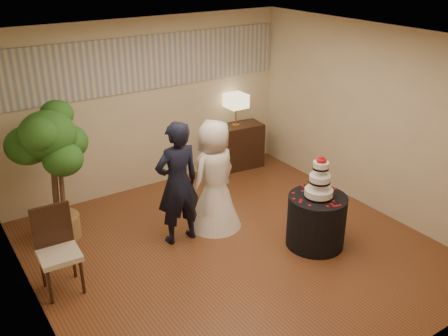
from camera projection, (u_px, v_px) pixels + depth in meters
floor at (234, 250)px, 6.77m from camera, size 5.00×5.00×0.00m
ceiling at (236, 41)px, 5.63m from camera, size 5.00×5.00×0.00m
wall_back at (148, 106)px, 8.10m from camera, size 5.00×0.06×2.80m
wall_front at (400, 248)px, 4.29m from camera, size 5.00×0.06×2.80m
wall_left at (28, 208)px, 4.94m from camera, size 0.06×5.00×2.80m
wall_right at (372, 120)px, 7.46m from camera, size 0.06×5.00×2.80m
mural_border at (146, 63)px, 7.80m from camera, size 4.90×0.02×0.85m
groom at (178, 183)px, 6.67m from camera, size 0.64×0.42×1.75m
bride at (214, 175)px, 7.06m from camera, size 0.97×0.96×1.62m
cake_table at (316, 221)px, 6.76m from camera, size 0.96×0.96×0.73m
wedding_cake at (320, 177)px, 6.49m from camera, size 0.38×0.38×0.59m
console at (236, 147)px, 9.14m from camera, size 1.03×0.54×0.82m
table_lamp at (236, 110)px, 8.86m from camera, size 0.34×0.34×0.58m
ficus_tree at (53, 174)px, 6.67m from camera, size 1.24×1.24×1.96m
side_chair at (59, 253)px, 5.78m from camera, size 0.50×0.52×1.05m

